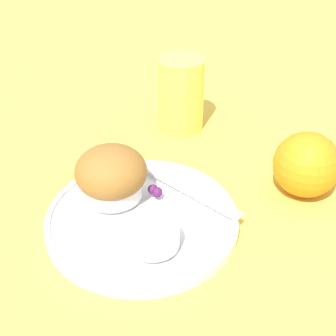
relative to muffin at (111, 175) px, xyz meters
The scene contains 8 objects.
ground_plane 0.07m from the muffin, 33.61° to the left, with size 3.00×3.00×0.00m, color gold.
plate 0.07m from the muffin, ahead, with size 0.24×0.24×0.02m.
muffin is the anchor object (origin of this frame).
cream_ramekin 0.11m from the muffin, 14.28° to the right, with size 0.06×0.06×0.02m.
berry_pair 0.06m from the muffin, 41.97° to the left, with size 0.03×0.01×0.01m.
butter_knife 0.10m from the muffin, 51.44° to the left, with size 0.17×0.02×0.00m.
orange_fruit 0.25m from the muffin, 52.22° to the left, with size 0.09×0.09×0.09m.
juice_glass 0.23m from the muffin, 111.39° to the left, with size 0.07×0.07×0.12m.
Camera 1 is at (0.34, -0.32, 0.39)m, focal length 50.00 mm.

